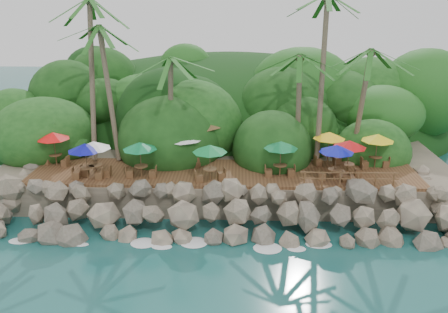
{
  "coord_description": "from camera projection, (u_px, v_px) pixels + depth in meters",
  "views": [
    {
      "loc": [
        0.98,
        -23.18,
        13.57
      ],
      "look_at": [
        0.0,
        6.0,
        3.4
      ],
      "focal_mm": 37.06,
      "sensor_mm": 36.0,
      "label": 1
    }
  ],
  "objects": [
    {
      "name": "railing",
      "position": [
        349.0,
        178.0,
        28.61
      ],
      "size": [
        6.1,
        0.1,
        1.0
      ],
      "color": "brown",
      "rests_on": "terrace"
    },
    {
      "name": "jungle_foliage",
      "position": [
        227.0,
        159.0,
        40.53
      ],
      "size": [
        44.0,
        16.0,
        12.0
      ],
      "primitive_type": null,
      "color": "#143811",
      "rests_on": "ground"
    },
    {
      "name": "land_base",
      "position": [
        228.0,
        145.0,
        41.12
      ],
      "size": [
        32.0,
        25.2,
        2.1
      ],
      "primitive_type": "cube",
      "color": "gray",
      "rests_on": "ground"
    },
    {
      "name": "foam_line",
      "position": [
        221.0,
        244.0,
        26.64
      ],
      "size": [
        25.2,
        0.8,
        0.06
      ],
      "color": "white",
      "rests_on": "ground"
    },
    {
      "name": "palms",
      "position": [
        225.0,
        31.0,
        30.85
      ],
      "size": [
        24.87,
        6.66,
        12.6
      ],
      "color": "brown",
      "rests_on": "ground"
    },
    {
      "name": "ground",
      "position": [
        220.0,
        247.0,
        26.37
      ],
      "size": [
        140.0,
        140.0,
        0.0
      ],
      "primitive_type": "plane",
      "color": "#19514F",
      "rests_on": "ground"
    },
    {
      "name": "jungle_hill",
      "position": [
        230.0,
        132.0,
        48.55
      ],
      "size": [
        44.8,
        28.0,
        15.4
      ],
      "primitive_type": "ellipsoid",
      "color": "#143811",
      "rests_on": "ground"
    },
    {
      "name": "dining_clusters",
      "position": [
        219.0,
        144.0,
        30.44
      ],
      "size": [
        24.45,
        5.41,
        2.42
      ],
      "color": "brown",
      "rests_on": "terrace"
    },
    {
      "name": "terrace",
      "position": [
        224.0,
        173.0,
        31.31
      ],
      "size": [
        26.0,
        5.0,
        0.2
      ],
      "primitive_type": "cube",
      "color": "brown",
      "rests_on": "land_base"
    },
    {
      "name": "seawall",
      "position": [
        222.0,
        213.0,
        27.88
      ],
      "size": [
        29.0,
        4.0,
        2.3
      ],
      "primitive_type": null,
      "color": "gray",
      "rests_on": "ground"
    },
    {
      "name": "waiter",
      "position": [
        292.0,
        158.0,
        31.57
      ],
      "size": [
        0.64,
        0.46,
        1.61
      ],
      "primitive_type": "imported",
      "rotation": [
        0.0,
        0.0,
        3.28
      ],
      "color": "white",
      "rests_on": "terrace"
    },
    {
      "name": "palapa",
      "position": [
        188.0,
        109.0,
        33.68
      ],
      "size": [
        5.47,
        5.47,
        4.6
      ],
      "color": "brown",
      "rests_on": "ground"
    }
  ]
}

